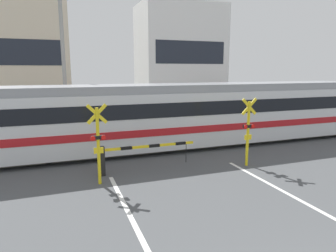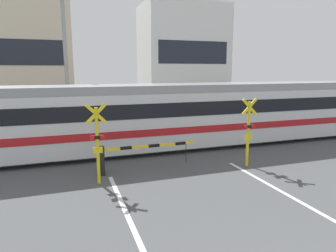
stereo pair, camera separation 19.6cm
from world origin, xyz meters
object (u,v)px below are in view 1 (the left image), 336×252
object	(u,v)px
crossing_signal_left	(98,141)
pedestrian	(124,114)
commuter_train	(184,113)
crossing_barrier_near	(127,153)
crossing_signal_right	(248,129)
crossing_barrier_far	(167,123)

from	to	relation	value
crossing_signal_left	pedestrian	size ratio (longest dim) A/B	1.76
commuter_train	pedestrian	world-z (taller)	commuter_train
crossing_signal_left	pedestrian	world-z (taller)	crossing_signal_left
crossing_signal_left	crossing_barrier_near	bearing A→B (deg)	34.73
crossing_signal_left	crossing_signal_right	size ratio (longest dim) A/B	1.00
crossing_barrier_near	crossing_signal_left	size ratio (longest dim) A/B	1.36
crossing_signal_right	pedestrian	distance (m)	10.35
commuter_train	pedestrian	bearing A→B (deg)	106.30
crossing_barrier_far	crossing_barrier_near	bearing A→B (deg)	-122.94
commuter_train	crossing_signal_left	size ratio (longest dim) A/B	7.49
crossing_signal_left	pedestrian	xyz separation A→B (m)	(2.91, 9.90, -0.62)
commuter_train	crossing_signal_right	bearing A→B (deg)	-72.44
crossing_barrier_far	crossing_signal_left	xyz separation A→B (m)	(-4.75, -6.35, 0.76)
commuter_train	crossing_signal_left	bearing A→B (deg)	-141.35
crossing_signal_right	pedestrian	size ratio (longest dim) A/B	1.76
crossing_barrier_near	crossing_barrier_far	size ratio (longest dim) A/B	1.00
commuter_train	crossing_signal_left	xyz separation A→B (m)	(-4.70, -3.76, -0.18)
crossing_signal_right	crossing_barrier_near	bearing A→B (deg)	170.49
crossing_barrier_near	crossing_signal_left	xyz separation A→B (m)	(-1.15, -0.79, 0.76)
crossing_barrier_far	pedestrian	size ratio (longest dim) A/B	2.40
crossing_signal_right	crossing_barrier_far	bearing A→B (deg)	100.24
crossing_barrier_near	crossing_barrier_far	bearing A→B (deg)	57.06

